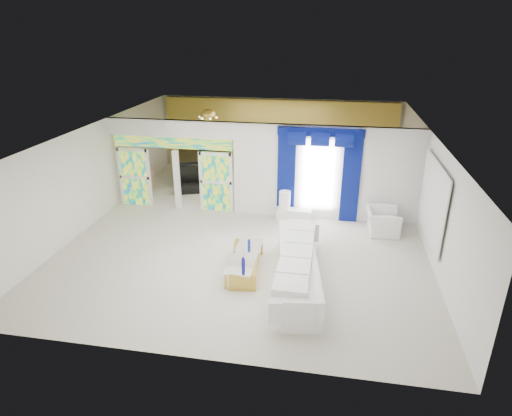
% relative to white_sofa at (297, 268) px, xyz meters
% --- Properties ---
extents(floor, '(12.00, 12.00, 0.00)m').
position_rel_white_sofa_xyz_m(floor, '(-1.63, 3.02, -0.38)').
color(floor, '#B7AF9E').
rests_on(floor, ground).
extents(dividing_wall, '(5.70, 0.18, 3.00)m').
position_rel_white_sofa_xyz_m(dividing_wall, '(0.52, 4.02, 1.12)').
color(dividing_wall, white).
rests_on(dividing_wall, ground).
extents(dividing_header, '(4.30, 0.18, 0.55)m').
position_rel_white_sofa_xyz_m(dividing_header, '(-4.48, 4.02, 2.35)').
color(dividing_header, white).
rests_on(dividing_header, dividing_wall).
extents(stained_panel_left, '(0.95, 0.04, 2.00)m').
position_rel_white_sofa_xyz_m(stained_panel_left, '(-5.91, 4.02, 0.62)').
color(stained_panel_left, '#994C3F').
rests_on(stained_panel_left, ground).
extents(stained_panel_right, '(0.95, 0.04, 2.00)m').
position_rel_white_sofa_xyz_m(stained_panel_right, '(-3.06, 4.02, 0.62)').
color(stained_panel_right, '#994C3F').
rests_on(stained_panel_right, ground).
extents(stained_transom, '(4.00, 0.05, 0.35)m').
position_rel_white_sofa_xyz_m(stained_transom, '(-4.48, 4.02, 1.87)').
color(stained_transom, '#994C3F').
rests_on(stained_transom, dividing_header).
extents(window_pane, '(1.00, 0.02, 2.30)m').
position_rel_white_sofa_xyz_m(window_pane, '(0.27, 3.92, 1.07)').
color(window_pane, white).
rests_on(window_pane, dividing_wall).
extents(blue_drape_left, '(0.55, 0.10, 2.80)m').
position_rel_white_sofa_xyz_m(blue_drape_left, '(-0.73, 3.89, 1.02)').
color(blue_drape_left, '#040343').
rests_on(blue_drape_left, ground).
extents(blue_drape_right, '(0.55, 0.10, 2.80)m').
position_rel_white_sofa_xyz_m(blue_drape_right, '(1.27, 3.89, 1.02)').
color(blue_drape_right, '#040343').
rests_on(blue_drape_right, ground).
extents(blue_pelmet, '(2.60, 0.12, 0.25)m').
position_rel_white_sofa_xyz_m(blue_pelmet, '(0.27, 3.89, 2.44)').
color(blue_pelmet, '#040343').
rests_on(blue_pelmet, dividing_wall).
extents(wall_mirror, '(0.04, 2.70, 1.90)m').
position_rel_white_sofa_xyz_m(wall_mirror, '(3.31, 2.02, 1.17)').
color(wall_mirror, white).
rests_on(wall_mirror, ground).
extents(gold_curtains, '(9.70, 0.12, 2.90)m').
position_rel_white_sofa_xyz_m(gold_curtains, '(-1.63, 8.92, 1.12)').
color(gold_curtains, gold).
rests_on(gold_curtains, ground).
extents(white_sofa, '(1.38, 4.03, 0.75)m').
position_rel_white_sofa_xyz_m(white_sofa, '(0.00, 0.00, 0.00)').
color(white_sofa, white).
rests_on(white_sofa, ground).
extents(coffee_table, '(0.89, 1.97, 0.42)m').
position_rel_white_sofa_xyz_m(coffee_table, '(-1.35, 0.30, -0.16)').
color(coffee_table, gold).
rests_on(coffee_table, ground).
extents(console_table, '(1.12, 0.36, 0.37)m').
position_rel_white_sofa_xyz_m(console_table, '(-0.43, 3.64, -0.19)').
color(console_table, white).
rests_on(console_table, ground).
extents(table_lamp, '(0.36, 0.36, 0.58)m').
position_rel_white_sofa_xyz_m(table_lamp, '(-0.73, 3.64, 0.29)').
color(table_lamp, white).
rests_on(table_lamp, console_table).
extents(armchair, '(0.99, 1.13, 0.71)m').
position_rel_white_sofa_xyz_m(armchair, '(2.25, 3.22, -0.02)').
color(armchair, white).
rests_on(armchair, ground).
extents(grand_piano, '(2.17, 2.46, 1.04)m').
position_rel_white_sofa_xyz_m(grand_piano, '(-4.56, 7.00, 0.14)').
color(grand_piano, black).
rests_on(grand_piano, ground).
extents(piano_bench, '(0.98, 0.64, 0.31)m').
position_rel_white_sofa_xyz_m(piano_bench, '(-4.56, 5.40, -0.22)').
color(piano_bench, black).
rests_on(piano_bench, ground).
extents(tv_console, '(0.56, 0.52, 0.73)m').
position_rel_white_sofa_xyz_m(tv_console, '(-6.18, 5.47, -0.01)').
color(tv_console, '#A38651').
rests_on(tv_console, ground).
extents(chandelier, '(0.60, 0.60, 0.60)m').
position_rel_white_sofa_xyz_m(chandelier, '(-3.93, 6.42, 2.27)').
color(chandelier, gold).
rests_on(chandelier, ceiling).
extents(decanters, '(0.21, 1.16, 0.22)m').
position_rel_white_sofa_xyz_m(decanters, '(-1.33, 0.27, 0.13)').
color(decanters, navy).
rests_on(decanters, coffee_table).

